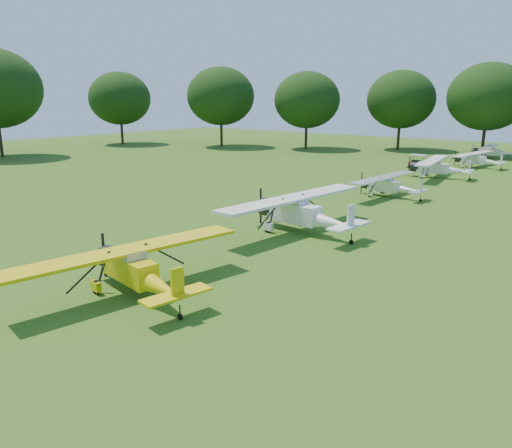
{
  "coord_description": "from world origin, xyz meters",
  "views": [
    {
      "loc": [
        17.33,
        -19.86,
        8.2
      ],
      "look_at": [
        0.81,
        0.87,
        1.4
      ],
      "focal_mm": 35.0,
      "sensor_mm": 36.0,
      "label": 1
    }
  ],
  "objects_px": {
    "aircraft_3": "(301,211)",
    "aircraft_5": "(438,167)",
    "aircraft_2": "(136,268)",
    "aircraft_6": "(477,159)",
    "aircraft_7": "(493,151)",
    "aircraft_4": "(389,185)",
    "golf_cart": "(417,164)"
  },
  "relations": [
    {
      "from": "aircraft_4",
      "to": "aircraft_7",
      "type": "relative_size",
      "value": 1.0
    },
    {
      "from": "aircraft_2",
      "to": "aircraft_6",
      "type": "relative_size",
      "value": 1.15
    },
    {
      "from": "aircraft_4",
      "to": "aircraft_6",
      "type": "bearing_deg",
      "value": 92.19
    },
    {
      "from": "aircraft_3",
      "to": "aircraft_5",
      "type": "bearing_deg",
      "value": 97.25
    },
    {
      "from": "aircraft_2",
      "to": "aircraft_3",
      "type": "xyz_separation_m",
      "value": [
        -0.12,
        12.71,
        0.15
      ]
    },
    {
      "from": "aircraft_2",
      "to": "aircraft_4",
      "type": "xyz_separation_m",
      "value": [
        -0.63,
        26.76,
        -0.17
      ]
    },
    {
      "from": "aircraft_4",
      "to": "aircraft_5",
      "type": "bearing_deg",
      "value": 95.23
    },
    {
      "from": "aircraft_5",
      "to": "aircraft_7",
      "type": "distance_m",
      "value": 21.11
    },
    {
      "from": "aircraft_2",
      "to": "aircraft_4",
      "type": "relative_size",
      "value": 1.16
    },
    {
      "from": "aircraft_2",
      "to": "golf_cart",
      "type": "bearing_deg",
      "value": 106.39
    },
    {
      "from": "aircraft_4",
      "to": "golf_cart",
      "type": "distance_m",
      "value": 18.94
    },
    {
      "from": "aircraft_2",
      "to": "golf_cart",
      "type": "height_order",
      "value": "aircraft_2"
    },
    {
      "from": "aircraft_2",
      "to": "aircraft_5",
      "type": "distance_m",
      "value": 39.38
    },
    {
      "from": "aircraft_4",
      "to": "aircraft_2",
      "type": "bearing_deg",
      "value": -84.88
    },
    {
      "from": "aircraft_2",
      "to": "aircraft_7",
      "type": "bearing_deg",
      "value": 100.49
    },
    {
      "from": "golf_cart",
      "to": "aircraft_4",
      "type": "bearing_deg",
      "value": -76.51
    },
    {
      "from": "aircraft_3",
      "to": "aircraft_5",
      "type": "height_order",
      "value": "aircraft_3"
    },
    {
      "from": "aircraft_6",
      "to": "golf_cart",
      "type": "xyz_separation_m",
      "value": [
        -5.29,
        -4.86,
        -0.53
      ]
    },
    {
      "from": "aircraft_2",
      "to": "aircraft_4",
      "type": "distance_m",
      "value": 26.77
    },
    {
      "from": "aircraft_3",
      "to": "golf_cart",
      "type": "relative_size",
      "value": 6.31
    },
    {
      "from": "aircraft_6",
      "to": "aircraft_7",
      "type": "distance_m",
      "value": 10.53
    },
    {
      "from": "aircraft_6",
      "to": "aircraft_7",
      "type": "height_order",
      "value": "aircraft_6"
    },
    {
      "from": "aircraft_5",
      "to": "aircraft_7",
      "type": "xyz_separation_m",
      "value": [
        0.13,
        21.1,
        -0.12
      ]
    },
    {
      "from": "golf_cart",
      "to": "aircraft_5",
      "type": "bearing_deg",
      "value": -53.74
    },
    {
      "from": "aircraft_7",
      "to": "golf_cart",
      "type": "bearing_deg",
      "value": -112.55
    },
    {
      "from": "aircraft_6",
      "to": "aircraft_7",
      "type": "relative_size",
      "value": 1.01
    },
    {
      "from": "aircraft_7",
      "to": "golf_cart",
      "type": "xyz_separation_m",
      "value": [
        -4.46,
        -15.36,
        -0.52
      ]
    },
    {
      "from": "aircraft_2",
      "to": "aircraft_5",
      "type": "relative_size",
      "value": 1.04
    },
    {
      "from": "aircraft_2",
      "to": "aircraft_6",
      "type": "distance_m",
      "value": 49.97
    },
    {
      "from": "aircraft_7",
      "to": "aircraft_2",
      "type": "bearing_deg",
      "value": -95.57
    },
    {
      "from": "aircraft_4",
      "to": "aircraft_5",
      "type": "xyz_separation_m",
      "value": [
        -0.32,
        12.6,
        0.12
      ]
    },
    {
      "from": "aircraft_2",
      "to": "aircraft_4",
      "type": "height_order",
      "value": "aircraft_2"
    }
  ]
}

